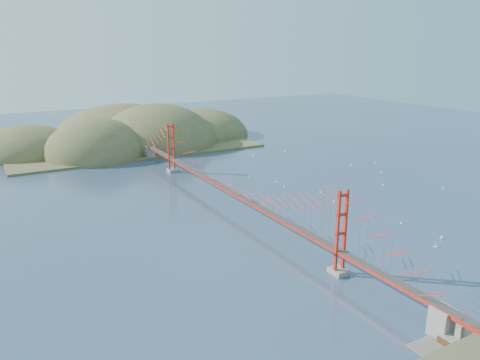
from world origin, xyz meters
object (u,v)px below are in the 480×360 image
sailboat_1 (326,176)px  sailboat_0 (321,192)px  bridge (231,172)px  fort (459,338)px

sailboat_1 → sailboat_0: size_ratio=0.89×
bridge → sailboat_0: 21.85m
fort → sailboat_1: fort is taller
sailboat_1 → sailboat_0: (-8.82, -9.08, 0.01)m
bridge → fort: bearing=-89.5°
bridge → fort: bridge is taller
bridge → sailboat_1: 31.44m
bridge → sailboat_1: bridge is taller
bridge → sailboat_0: bridge is taller
sailboat_0 → bridge: bearing=177.8°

